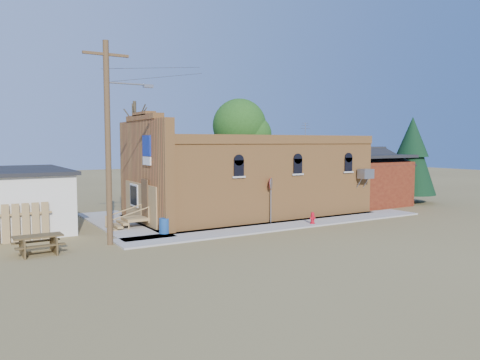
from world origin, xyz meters
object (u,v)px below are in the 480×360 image
utility_pole (109,138)px  picnic_table (38,242)px  trash_barrel (164,226)px  stop_sign (271,188)px  fire_hydrant (313,218)px  brick_bar (246,178)px

utility_pole → picnic_table: bearing=-175.0°
trash_barrel → stop_sign: bearing=-1.6°
fire_hydrant → brick_bar: bearing=120.4°
fire_hydrant → picnic_table: 14.06m
stop_sign → picnic_table: 12.35m
brick_bar → trash_barrel: (-6.94, -3.52, -1.88)m
trash_barrel → utility_pole: bearing=-164.7°
brick_bar → fire_hydrant: (1.18, -5.13, -1.94)m
fire_hydrant → picnic_table: bearing=-164.8°
trash_barrel → picnic_table: (-5.93, -1.05, 0.05)m
brick_bar → stop_sign: size_ratio=6.43×
utility_pole → fire_hydrant: 11.84m
picnic_table → utility_pole: bearing=3.6°
fire_hydrant → trash_barrel: (-8.12, 1.61, 0.06)m
utility_pole → trash_barrel: size_ratio=11.89×
utility_pole → picnic_table: 5.26m
brick_bar → stop_sign: brick_bar is taller
brick_bar → picnic_table: size_ratio=8.57×
fire_hydrant → picnic_table: (-14.05, 0.56, 0.12)m
brick_bar → trash_barrel: 8.01m
trash_barrel → picnic_table: trash_barrel is taller
stop_sign → brick_bar: bearing=57.7°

